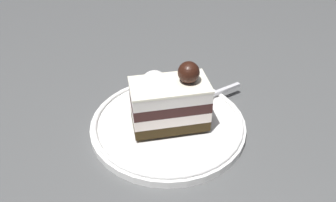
{
  "coord_description": "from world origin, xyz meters",
  "views": [
    {
      "loc": [
        0.34,
        -0.13,
        0.3
      ],
      "look_at": [
        0.03,
        0.01,
        0.05
      ],
      "focal_mm": 35.02,
      "sensor_mm": 36.0,
      "label": 1
    }
  ],
  "objects": [
    {
      "name": "whipped_cream_dollop",
      "position": [
        -0.05,
        0.02,
        0.03
      ],
      "size": [
        0.04,
        0.04,
        0.03
      ],
      "primitive_type": "ellipsoid",
      "color": "white",
      "rests_on": "dessert_plate"
    },
    {
      "name": "dessert_plate",
      "position": [
        0.03,
        0.01,
        0.01
      ],
      "size": [
        0.21,
        0.21,
        0.02
      ],
      "color": "white",
      "rests_on": "ground_plane"
    },
    {
      "name": "cake_slice",
      "position": [
        0.03,
        0.01,
        0.05
      ],
      "size": [
        0.07,
        0.11,
        0.09
      ],
      "color": "black",
      "rests_on": "dessert_plate"
    },
    {
      "name": "ground_plane",
      "position": [
        0.0,
        0.0,
        0.0
      ],
      "size": [
        2.4,
        2.4,
        0.0
      ],
      "primitive_type": "plane",
      "color": "#4F5151"
    },
    {
      "name": "fork",
      "position": [
        0.01,
        0.08,
        0.02
      ],
      "size": [
        0.03,
        0.11,
        0.0
      ],
      "color": "silver",
      "rests_on": "dessert_plate"
    }
  ]
}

